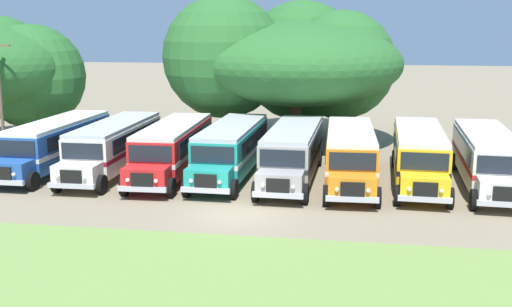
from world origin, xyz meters
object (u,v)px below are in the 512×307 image
object	(u,v)px
broad_shade_tree	(291,62)
parked_bus_slot_3	(231,147)
utility_pole	(0,96)
parked_bus_slot_7	(487,156)
parked_bus_slot_0	(57,142)
parked_bus_slot_4	(293,150)
parked_bus_slot_1	(114,144)
parked_bus_slot_2	(173,146)
parked_bus_slot_5	(350,153)
parked_bus_slot_6	(419,153)

from	to	relation	value
broad_shade_tree	parked_bus_slot_3	bearing A→B (deg)	-101.57
parked_bus_slot_3	utility_pole	world-z (taller)	utility_pole
parked_bus_slot_7	utility_pole	bearing A→B (deg)	-88.87
parked_bus_slot_0	parked_bus_slot_4	distance (m)	14.02
parked_bus_slot_7	parked_bus_slot_4	bearing A→B (deg)	-86.25
parked_bus_slot_1	parked_bus_slot_3	xyz separation A→B (m)	(6.87, 0.22, 0.00)
broad_shade_tree	utility_pole	distance (m)	19.54
parked_bus_slot_2	parked_bus_slot_5	xyz separation A→B (m)	(9.98, -0.15, 0.00)
parked_bus_slot_4	parked_bus_slot_6	xyz separation A→B (m)	(6.79, 0.38, 0.00)
parked_bus_slot_3	parked_bus_slot_0	bearing A→B (deg)	-88.18
parked_bus_slot_2	parked_bus_slot_3	xyz separation A→B (m)	(3.34, 0.28, 0.00)
parked_bus_slot_7	broad_shade_tree	xyz separation A→B (m)	(-11.52, 11.08, 4.17)
parked_bus_slot_2	parked_bus_slot_3	world-z (taller)	same
parked_bus_slot_0	parked_bus_slot_6	distance (m)	20.81
parked_bus_slot_1	parked_bus_slot_3	distance (m)	6.87
parked_bus_slot_0	parked_bus_slot_4	size ratio (longest dim) A/B	1.00
parked_bus_slot_7	utility_pole	distance (m)	28.27
parked_bus_slot_7	utility_pole	world-z (taller)	utility_pole
parked_bus_slot_3	parked_bus_slot_6	size ratio (longest dim) A/B	1.00
parked_bus_slot_0	parked_bus_slot_2	distance (m)	7.16
parked_bus_slot_6	utility_pole	distance (m)	24.83
parked_bus_slot_2	utility_pole	bearing A→B (deg)	-96.91
parked_bus_slot_1	utility_pole	world-z (taller)	utility_pole
parked_bus_slot_4	utility_pole	size ratio (longest dim) A/B	1.40
parked_bus_slot_3	broad_shade_tree	size ratio (longest dim) A/B	0.65
parked_bus_slot_1	parked_bus_slot_3	bearing A→B (deg)	91.34
parked_bus_slot_2	parked_bus_slot_3	distance (m)	3.35
parked_bus_slot_5	parked_bus_slot_7	bearing A→B (deg)	90.55
parked_bus_slot_5	parked_bus_slot_7	world-z (taller)	same
parked_bus_slot_5	parked_bus_slot_3	bearing A→B (deg)	-95.26
parked_bus_slot_4	parked_bus_slot_6	size ratio (longest dim) A/B	1.00
parked_bus_slot_4	parked_bus_slot_1	bearing A→B (deg)	-89.22
parked_bus_slot_1	parked_bus_slot_4	bearing A→B (deg)	88.99
parked_bus_slot_7	broad_shade_tree	world-z (taller)	broad_shade_tree
parked_bus_slot_5	parked_bus_slot_0	bearing A→B (deg)	-92.59
parked_bus_slot_1	parked_bus_slot_7	distance (m)	20.62
parked_bus_slot_3	utility_pole	bearing A→B (deg)	-91.76
parked_bus_slot_2	broad_shade_tree	size ratio (longest dim) A/B	0.65
utility_pole	parked_bus_slot_6	bearing A→B (deg)	-1.57
parked_bus_slot_0	parked_bus_slot_6	bearing A→B (deg)	91.34
parked_bus_slot_3	parked_bus_slot_4	distance (m)	3.53
parked_bus_slot_6	parked_bus_slot_5	bearing A→B (deg)	-79.54
parked_bus_slot_5	broad_shade_tree	distance (m)	12.86
parked_bus_slot_2	parked_bus_slot_6	world-z (taller)	same
parked_bus_slot_0	parked_bus_slot_3	size ratio (longest dim) A/B	1.00
parked_bus_slot_2	parked_bus_slot_4	xyz separation A→B (m)	(6.85, -0.03, 0.00)
parked_bus_slot_3	broad_shade_tree	distance (m)	11.88
parked_bus_slot_0	parked_bus_slot_6	world-z (taller)	same
parked_bus_slot_0	parked_bus_slot_4	world-z (taller)	same
parked_bus_slot_6	parked_bus_slot_7	distance (m)	3.45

